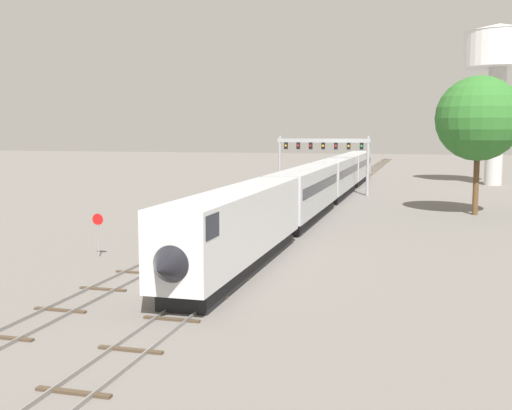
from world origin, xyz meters
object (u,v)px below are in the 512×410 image
passenger_train (325,183)px  trackside_tree_left (479,119)px  stop_sign (98,229)px  signal_gantry (323,151)px  water_tower (498,58)px

passenger_train → trackside_tree_left: trackside_tree_left is taller
stop_sign → trackside_tree_left: bearing=48.3°
passenger_train → signal_gantry: (-2.25, 12.96, 3.04)m
water_tower → trackside_tree_left: (-5.27, -37.07, -9.64)m
water_tower → passenger_train: bearing=-121.4°
water_tower → stop_sign: 74.43m
signal_gantry → trackside_tree_left: bearing=-42.3°
signal_gantry → trackside_tree_left: size_ratio=0.89×
signal_gantry → stop_sign: 45.44m
signal_gantry → stop_sign: bearing=-99.9°
stop_sign → signal_gantry: bearing=80.1°
passenger_train → stop_sign: size_ratio=30.37×
water_tower → trackside_tree_left: bearing=-98.1°
trackside_tree_left → signal_gantry: bearing=137.7°
signal_gantry → stop_sign: signal_gantry is taller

